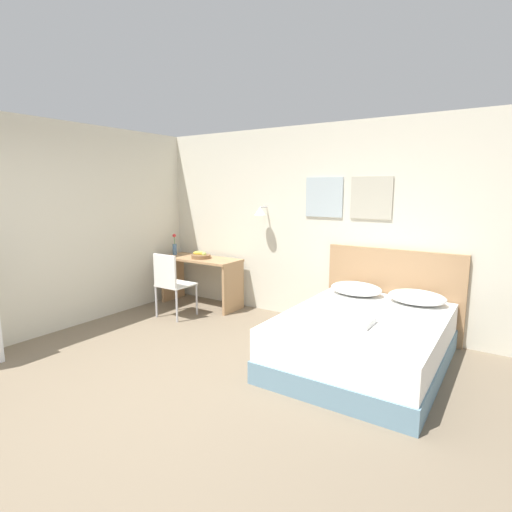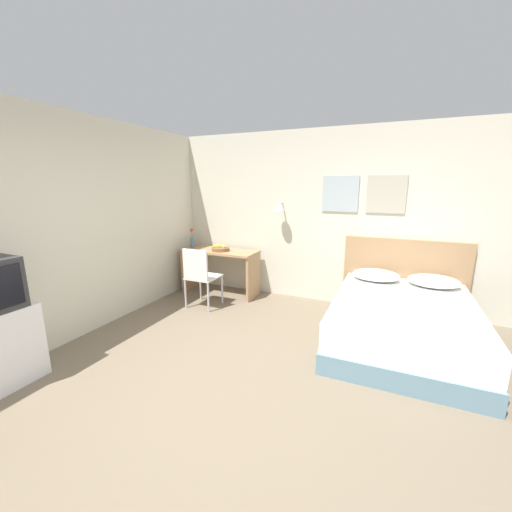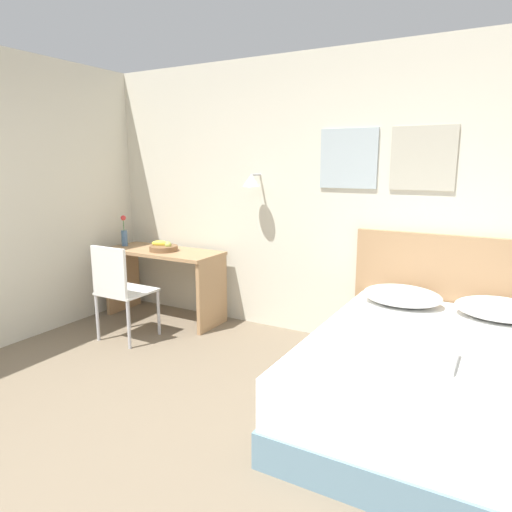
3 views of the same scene
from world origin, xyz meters
name	(u,v)px [view 2 (image 2 of 3)]	position (x,y,z in m)	size (l,w,h in m)	color
ground_plane	(226,414)	(0.00, 0.00, 0.00)	(24.00, 24.00, 0.00)	#756651
wall_back	(317,218)	(0.01, 2.93, 1.33)	(5.41, 0.31, 2.65)	beige
wall_left	(17,236)	(-2.33, -0.05, 1.32)	(0.06, 5.90, 2.65)	beige
bed	(402,323)	(1.30, 1.84, 0.26)	(1.52, 2.01, 0.53)	#66899E
headboard	(403,277)	(1.30, 2.87, 0.54)	(1.64, 0.06, 1.09)	#A87F56
pillow_left	(376,275)	(0.95, 2.57, 0.61)	(0.62, 0.45, 0.15)	white
pillow_right	(434,281)	(1.65, 2.57, 0.61)	(0.62, 0.45, 0.15)	white
folded_towel_near_foot	(407,308)	(1.32, 1.54, 0.56)	(0.29, 0.30, 0.06)	white
desk	(220,263)	(-1.53, 2.55, 0.53)	(1.28, 0.53, 0.76)	#A87F56
desk_chair	(200,273)	(-1.47, 1.84, 0.54)	(0.44, 0.44, 0.92)	white
fruit_bowl	(220,249)	(-1.50, 2.52, 0.79)	(0.30, 0.29, 0.11)	brown
flower_vase	(192,240)	(-2.07, 2.54, 0.89)	(0.07, 0.07, 0.34)	#4C7099
tv_stand	(0,348)	(-2.08, -0.49, 0.37)	(0.40, 0.60, 0.74)	white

